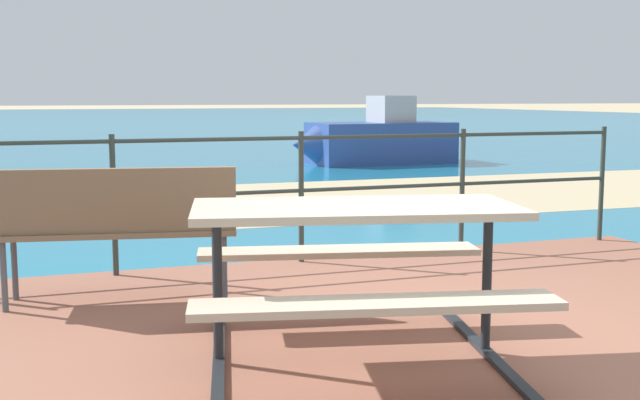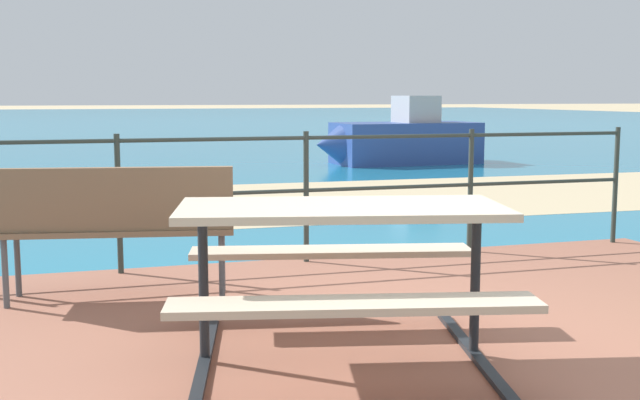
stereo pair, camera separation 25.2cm
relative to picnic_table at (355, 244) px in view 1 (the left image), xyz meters
The scene contains 8 objects.
ground_plane 0.83m from the picnic_table, ahead, with size 240.00×240.00×0.00m, color tan.
patio_paving 0.80m from the picnic_table, ahead, with size 6.40×5.20×0.06m, color #935B47.
sea_water 39.94m from the picnic_table, 89.29° to the left, with size 90.00×90.00×0.01m, color teal.
beach_strip 6.55m from the picnic_table, 85.64° to the left, with size 54.00×4.19×0.01m, color tan.
picnic_table is the anchor object (origin of this frame).
park_bench 1.83m from the picnic_table, 124.83° to the left, with size 1.58×0.69×0.90m.
railing_fence 2.44m from the picnic_table, 78.27° to the left, with size 5.94×0.04×1.06m.
boat_mid 12.62m from the picnic_table, 65.94° to the left, with size 3.48×1.49×1.40m.
Camera 1 is at (-1.99, -3.61, 1.40)m, focal length 44.65 mm.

